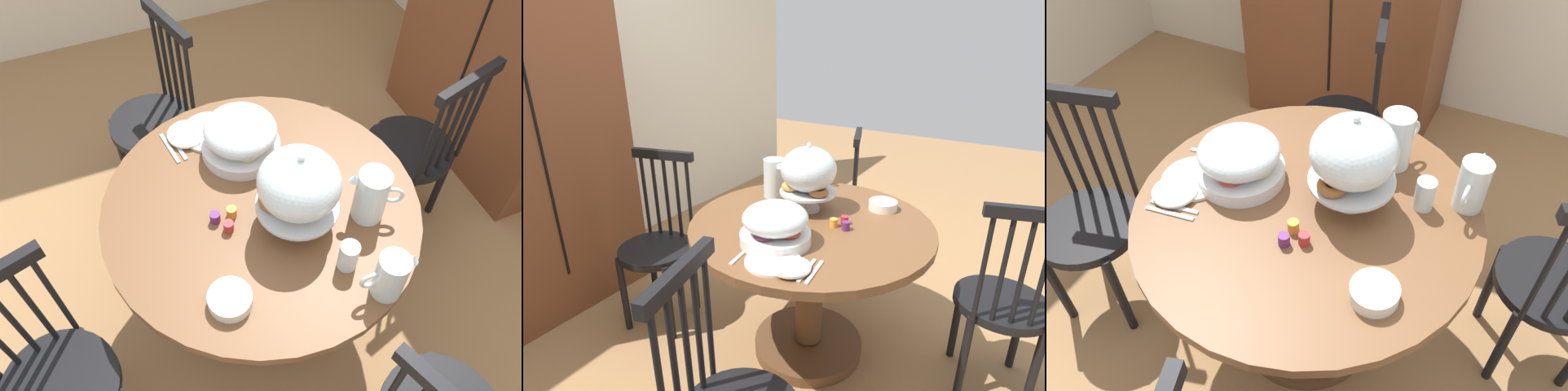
{
  "view_description": "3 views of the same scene",
  "coord_description": "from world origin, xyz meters",
  "views": [
    {
      "loc": [
        0.9,
        -0.49,
        2.23
      ],
      "look_at": [
        -0.13,
        -0.07,
        0.79
      ],
      "focal_mm": 36.22,
      "sensor_mm": 36.0,
      "label": 1
    },
    {
      "loc": [
        -1.68,
        -0.9,
        1.57
      ],
      "look_at": [
        -0.13,
        0.08,
        0.84
      ],
      "focal_mm": 28.4,
      "sensor_mm": 36.0,
      "label": 2
    },
    {
      "loc": [
        0.37,
        -1.1,
        1.93
      ],
      "look_at": [
        -0.13,
        -0.07,
        0.79
      ],
      "focal_mm": 35.25,
      "sensor_mm": 36.0,
      "label": 3
    }
  ],
  "objects": [
    {
      "name": "ground_plane",
      "position": [
        0.0,
        0.0,
        0.0
      ],
      "size": [
        10.0,
        10.0,
        0.0
      ],
      "primitive_type": "plane",
      "color": "#997047"
    },
    {
      "name": "windsor_chair_far_side",
      "position": [
        0.1,
        -0.9,
        0.45
      ],
      "size": [
        0.42,
        0.42,
        0.97
      ],
      "color": "black",
      "rests_on": "ground_plane"
    },
    {
      "name": "jam_jar_grape",
      "position": [
        -0.13,
        -0.24,
        0.76
      ],
      "size": [
        0.04,
        0.04,
        0.04
      ],
      "primitive_type": "cylinder",
      "color": "#5B2366",
      "rests_on": "dining_table"
    },
    {
      "name": "china_plate_large",
      "position": [
        -0.54,
        -0.12,
        0.75
      ],
      "size": [
        0.22,
        0.22,
        0.01
      ],
      "primitive_type": "cylinder",
      "color": "white",
      "rests_on": "dining_table"
    },
    {
      "name": "table_knife",
      "position": [
        -0.52,
        -0.26,
        0.74
      ],
      "size": [
        0.17,
        0.04,
        0.01
      ],
      "primitive_type": "cube",
      "rotation": [
        0.0,
        0.0,
        3.28
      ],
      "color": "silver",
      "rests_on": "dining_table"
    },
    {
      "name": "jam_jar_apricot",
      "position": [
        -0.13,
        -0.18,
        0.76
      ],
      "size": [
        0.04,
        0.04,
        0.04
      ],
      "primitive_type": "cylinder",
      "color": "orange",
      "rests_on": "dining_table"
    },
    {
      "name": "windsor_chair_facing_door",
      "position": [
        -0.98,
        -0.26,
        0.45
      ],
      "size": [
        0.42,
        0.42,
        0.97
      ],
      "color": "black",
      "rests_on": "ground_plane"
    },
    {
      "name": "windsor_chair_by_cabinet",
      "position": [
        -0.35,
        0.77,
        0.45
      ],
      "size": [
        0.42,
        0.42,
        0.97
      ],
      "color": "black",
      "rests_on": "ground_plane"
    },
    {
      "name": "orange_juice_pitcher",
      "position": [
        0.33,
        0.17,
        0.82
      ],
      "size": [
        0.1,
        0.18,
        0.18
      ],
      "color": "silver",
      "rests_on": "dining_table"
    },
    {
      "name": "pastry_stand_with_dome",
      "position": [
        -0.02,
        0.02,
        0.94
      ],
      "size": [
        0.28,
        0.28,
        0.34
      ],
      "color": "silver",
      "rests_on": "dining_table"
    },
    {
      "name": "dinner_fork",
      "position": [
        -0.51,
        -0.29,
        0.74
      ],
      "size": [
        0.17,
        0.04,
        0.01
      ],
      "primitive_type": "cube",
      "rotation": [
        0.0,
        0.0,
        3.28
      ],
      "color": "silver",
      "rests_on": "dining_table"
    },
    {
      "name": "jam_jar_strawberry",
      "position": [
        -0.07,
        -0.21,
        0.76
      ],
      "size": [
        0.04,
        0.04,
        0.04
      ],
      "primitive_type": "cylinder",
      "color": "#B7282D",
      "rests_on": "dining_table"
    },
    {
      "name": "fruit_platter_covered",
      "position": [
        -0.4,
        -0.04,
        0.83
      ],
      "size": [
        0.3,
        0.3,
        0.18
      ],
      "color": "silver",
      "rests_on": "dining_table"
    },
    {
      "name": "dining_table",
      "position": [
        -0.13,
        -0.07,
        0.51
      ],
      "size": [
        1.13,
        1.13,
        0.74
      ],
      "color": "brown",
      "rests_on": "ground_plane"
    },
    {
      "name": "milk_pitcher",
      "position": [
        0.04,
        0.26,
        0.83
      ],
      "size": [
        0.11,
        0.18,
        0.21
      ],
      "color": "silver",
      "rests_on": "dining_table"
    },
    {
      "name": "drinking_glass",
      "position": [
        0.2,
        0.1,
        0.8
      ],
      "size": [
        0.06,
        0.06,
        0.11
      ],
      "primitive_type": "cylinder",
      "color": "silver",
      "rests_on": "dining_table"
    },
    {
      "name": "cereal_bowl",
      "position": [
        0.18,
        -0.3,
        0.76
      ],
      "size": [
        0.14,
        0.14,
        0.04
      ],
      "primitive_type": "cylinder",
      "color": "white",
      "rests_on": "dining_table"
    },
    {
      "name": "soup_spoon",
      "position": [
        -0.56,
        0.02,
        0.74
      ],
      "size": [
        0.17,
        0.04,
        0.01
      ],
      "primitive_type": "cube",
      "rotation": [
        0.0,
        0.0,
        3.28
      ],
      "color": "silver",
      "rests_on": "dining_table"
    },
    {
      "name": "china_plate_small",
      "position": [
        -0.55,
        -0.21,
        0.76
      ],
      "size": [
        0.15,
        0.15,
        0.01
      ],
      "primitive_type": "cylinder",
      "color": "white",
      "rests_on": "china_plate_large"
    }
  ]
}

